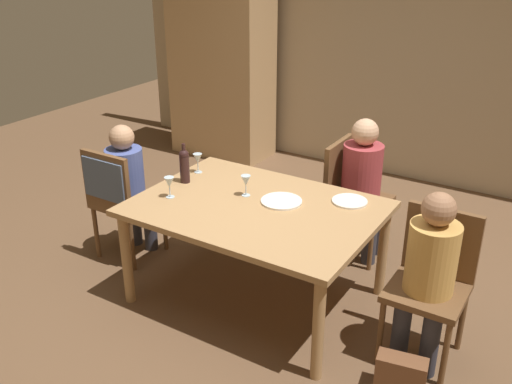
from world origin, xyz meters
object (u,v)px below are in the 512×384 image
object	(u,v)px
chair_right_end	(433,275)
wine_glass_near_right	(246,181)
person_man_bearded	(128,180)
wine_bottle_tall_green	(184,165)
chair_left_end	(115,191)
person_woman_host	(365,179)
handbag	(401,374)
dinner_plate_guest_left	(350,201)
dinner_plate_host	(281,201)
armoire_cabinet	(221,59)
chair_far_right	(350,190)
person_man_guest	(429,268)
wine_glass_near_left	(169,183)
wine_glass_centre	(198,159)
dining_table	(256,216)

from	to	relation	value
chair_right_end	wine_glass_near_right	xyz separation A→B (m)	(-1.32, 0.01, 0.29)
person_man_bearded	wine_bottle_tall_green	xyz separation A→B (m)	(0.53, 0.04, 0.23)
chair_left_end	wine_bottle_tall_green	world-z (taller)	wine_bottle_tall_green
person_woman_host	handbag	xyz separation A→B (m)	(0.79, -1.31, -0.54)
chair_right_end	dinner_plate_guest_left	world-z (taller)	chair_right_end
chair_right_end	dinner_plate_host	distance (m)	1.08
armoire_cabinet	wine_glass_near_right	distance (m)	2.85
person_woman_host	person_man_bearded	size ratio (longest dim) A/B	1.04
chair_far_right	person_man_guest	bearing A→B (deg)	42.65
chair_right_end	wine_glass_near_right	world-z (taller)	chair_right_end
armoire_cabinet	dinner_plate_guest_left	world-z (taller)	armoire_cabinet
armoire_cabinet	wine_glass_near_left	world-z (taller)	armoire_cabinet
person_man_bearded	wine_glass_near_right	xyz separation A→B (m)	(1.03, 0.08, 0.20)
dinner_plate_host	armoire_cabinet	bearing A→B (deg)	132.61
person_woman_host	person_man_guest	xyz separation A→B (m)	(0.79, -0.98, -0.02)
chair_far_right	chair_left_end	size ratio (longest dim) A/B	1.00
wine_glass_centre	dinner_plate_guest_left	world-z (taller)	wine_glass_centre
person_woman_host	wine_glass_centre	distance (m)	1.28
chair_left_end	chair_right_end	size ratio (longest dim) A/B	1.00
dining_table	wine_glass_centre	xyz separation A→B (m)	(-0.68, 0.26, 0.18)
person_woman_host	wine_glass_near_left	distance (m)	1.51
handbag	wine_bottle_tall_green	bearing A→B (deg)	167.13
chair_left_end	dinner_plate_guest_left	world-z (taller)	chair_left_end
dining_table	handbag	bearing A→B (deg)	-16.53
person_man_guest	handbag	size ratio (longest dim) A/B	3.92
armoire_cabinet	chair_left_end	distance (m)	2.60
chair_far_right	wine_glass_near_right	bearing A→B (deg)	-25.96
chair_far_right	chair_left_end	bearing A→B (deg)	-53.29
dinner_plate_host	handbag	size ratio (longest dim) A/B	1.00
person_man_bearded	dinner_plate_host	world-z (taller)	person_man_bearded
wine_glass_near_right	dinner_plate_guest_left	world-z (taller)	wine_glass_near_right
wine_glass_near_right	dinner_plate_host	world-z (taller)	wine_glass_near_right
chair_left_end	person_man_guest	world-z (taller)	person_man_guest
wine_glass_near_left	dinner_plate_host	world-z (taller)	wine_glass_near_left
wine_glass_near_right	handbag	size ratio (longest dim) A/B	0.53
wine_bottle_tall_green	dinner_plate_host	xyz separation A→B (m)	(0.76, 0.07, -0.13)
chair_far_right	person_man_bearded	xyz separation A→B (m)	(-1.45, -0.93, 0.10)
person_man_bearded	handbag	bearing A→B (deg)	-9.05
chair_left_end	person_man_bearded	bearing A→B (deg)	90.00
chair_far_right	wine_glass_near_left	size ratio (longest dim) A/B	6.17
wine_glass_centre	wine_glass_near_right	size ratio (longest dim) A/B	1.00
dinner_plate_host	chair_far_right	bearing A→B (deg)	79.20
person_woman_host	chair_left_end	bearing A→B (deg)	-55.33
person_man_guest	wine_glass_centre	bearing A→B (deg)	-8.86
wine_bottle_tall_green	wine_glass_near_left	xyz separation A→B (m)	(0.08, -0.26, -0.03)
dinner_plate_host	wine_glass_centre	bearing A→B (deg)	171.00
chair_right_end	dinner_plate_guest_left	distance (m)	0.76
chair_right_end	wine_glass_near_right	distance (m)	1.36
person_man_guest	wine_glass_centre	xyz separation A→B (m)	(-1.86, 0.29, 0.19)
person_man_bearded	wine_bottle_tall_green	world-z (taller)	person_man_bearded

